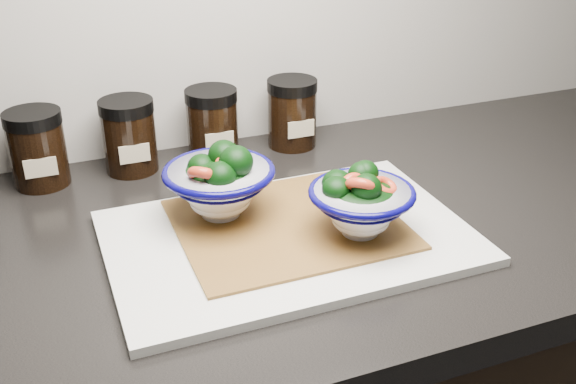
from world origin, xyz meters
name	(u,v)px	position (x,y,z in m)	size (l,w,h in m)	color
countertop	(161,260)	(0.00, 1.45, 0.88)	(3.50, 0.60, 0.04)	black
cutting_board	(288,238)	(0.15, 1.40, 0.91)	(0.45, 0.30, 0.01)	silver
bamboo_mat	(288,224)	(0.16, 1.42, 0.91)	(0.28, 0.24, 0.00)	olive
bowl_left	(220,183)	(0.09, 1.47, 0.96)	(0.15, 0.15, 0.10)	white
bowl_right	(360,202)	(0.24, 1.37, 0.96)	(0.13, 0.13, 0.09)	white
spice_jar_c	(37,148)	(-0.12, 1.69, 0.96)	(0.08, 0.08, 0.11)	black
spice_jar_d	(129,136)	(0.01, 1.69, 0.96)	(0.08, 0.08, 0.11)	black
spice_jar_e	(212,124)	(0.14, 1.69, 0.96)	(0.08, 0.08, 0.11)	black
spice_jar_f	(292,113)	(0.28, 1.69, 0.96)	(0.08, 0.08, 0.11)	black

